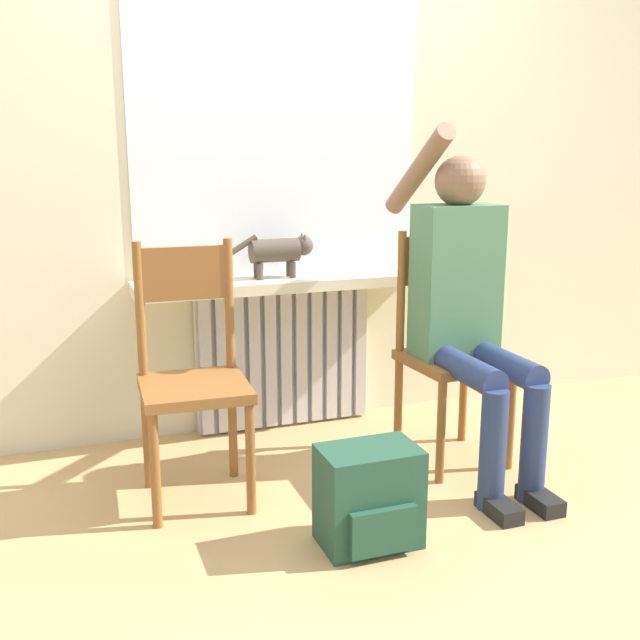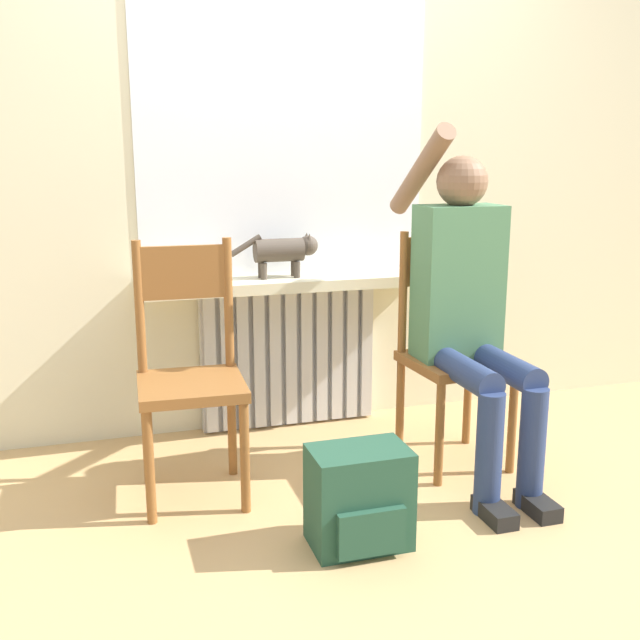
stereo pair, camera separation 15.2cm
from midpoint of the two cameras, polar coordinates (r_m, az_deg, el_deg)
ground_plane at (r=2.74m, az=5.77°, el=-16.08°), size 12.00×12.00×0.00m
wall_with_window at (r=3.56m, az=-1.60°, el=13.37°), size 7.00×0.06×2.70m
radiator at (r=3.61m, az=-1.17°, el=-2.70°), size 0.85×0.08×0.70m
windowsill at (r=3.44m, az=-0.76°, el=2.89°), size 1.41×0.29×0.05m
window_glass at (r=3.52m, az=-1.45°, el=14.33°), size 1.36×0.01×1.32m
chair_left at (r=2.88m, az=-8.42°, el=-3.83°), size 0.41×0.41×0.99m
chair_right at (r=3.23m, az=11.32°, el=-2.13°), size 0.42×0.42×0.99m
person at (r=3.07m, az=12.64°, el=1.36°), size 0.36×1.01×1.42m
cat at (r=3.41m, az=-1.43°, el=5.34°), size 0.41×0.11×0.20m
backpack at (r=2.60m, az=4.75°, el=-13.41°), size 0.33×0.25×0.35m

